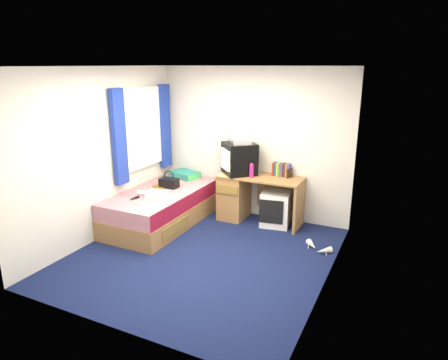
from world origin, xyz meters
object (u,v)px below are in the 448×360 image
at_px(aerosol_can, 257,170).
at_px(colour_swatch_fan, 135,202).
at_px(magazine, 162,185).
at_px(white_heels, 318,248).
at_px(towel, 157,195).
at_px(handbag, 169,182).
at_px(pink_water_bottle, 251,171).
at_px(remote_control, 135,198).
at_px(crt_tv, 239,158).
at_px(water_bottle, 144,193).
at_px(pillow, 185,175).
at_px(bed, 162,207).
at_px(vcr, 240,141).
at_px(desk, 244,195).
at_px(picture_frame, 290,173).
at_px(storage_cube, 276,209).

distance_m(aerosol_can, colour_swatch_fan, 1.93).
xyz_separation_m(magazine, white_heels, (2.57, -0.12, -0.51)).
bearing_deg(towel, handbag, 104.07).
distance_m(pink_water_bottle, white_heels, 1.53).
height_order(towel, remote_control, towel).
distance_m(crt_tv, pink_water_bottle, 0.33).
bearing_deg(magazine, handbag, -10.28).
bearing_deg(water_bottle, colour_swatch_fan, -78.27).
distance_m(remote_control, white_heels, 2.67).
relative_size(pillow, crt_tv, 0.73).
distance_m(bed, colour_swatch_fan, 0.68).
xyz_separation_m(bed, colour_swatch_fan, (-0.04, -0.62, 0.28)).
height_order(towel, magazine, towel).
distance_m(pink_water_bottle, colour_swatch_fan, 1.80).
bearing_deg(vcr, pink_water_bottle, 24.56).
distance_m(desk, pink_water_bottle, 0.49).
bearing_deg(magazine, desk, 23.31).
relative_size(picture_frame, remote_control, 0.88).
xyz_separation_m(colour_swatch_fan, white_heels, (2.48, 0.71, -0.51)).
distance_m(pillow, desk, 1.16).
bearing_deg(bed, vcr, 36.95).
relative_size(vcr, magazine, 1.46).
bearing_deg(colour_swatch_fan, pillow, 90.86).
xyz_separation_m(bed, water_bottle, (-0.10, -0.30, 0.31)).
xyz_separation_m(picture_frame, handbag, (-1.76, -0.66, -0.20)).
distance_m(pink_water_bottle, magazine, 1.46).
xyz_separation_m(storage_cube, handbag, (-1.61, -0.52, 0.35)).
bearing_deg(storage_cube, handbag, -171.12).
xyz_separation_m(crt_tv, water_bottle, (-1.09, -1.04, -0.42)).
relative_size(bed, magazine, 7.14).
distance_m(vcr, towel, 1.53).
distance_m(vcr, water_bottle, 1.66).
height_order(pillow, desk, desk).
bearing_deg(white_heels, crt_tv, 156.08).
xyz_separation_m(aerosol_can, remote_control, (-1.41, -1.25, -0.28)).
height_order(pillow, pink_water_bottle, pink_water_bottle).
height_order(aerosol_can, handbag, aerosol_can).
distance_m(picture_frame, towel, 2.03).
xyz_separation_m(magazine, remote_control, (0.01, -0.72, 0.00)).
relative_size(towel, colour_swatch_fan, 1.28).
height_order(handbag, white_heels, handbag).
bearing_deg(magazine, bed, -58.73).
bearing_deg(storage_cube, picture_frame, 33.72).
height_order(picture_frame, remote_control, picture_frame).
xyz_separation_m(desk, colour_swatch_fan, (-1.12, -1.35, 0.14)).
height_order(bed, towel, towel).
bearing_deg(towel, vcr, 51.98).
height_order(storage_cube, white_heels, storage_cube).
relative_size(water_bottle, white_heels, 0.50).
bearing_deg(crt_tv, handbag, -104.06).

